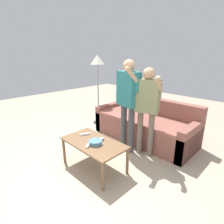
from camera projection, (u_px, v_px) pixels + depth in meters
name	position (u px, v px, depth m)	size (l,w,h in m)	color
ground_plane	(96.00, 166.00, 2.91)	(12.00, 12.00, 0.00)	tan
couch	(145.00, 125.00, 3.82)	(2.11, 0.88, 0.83)	brown
coffee_table	(94.00, 145.00, 2.77)	(1.02, 0.56, 0.45)	brown
snack_bowl	(96.00, 142.00, 2.68)	(0.20, 0.20, 0.06)	teal
game_remote_nunchuk	(102.00, 139.00, 2.80)	(0.06, 0.09, 0.05)	white
floor_lamp	(97.00, 65.00, 4.33)	(0.34, 0.34, 1.72)	#2D2D33
player_right	(147.00, 103.00, 2.99)	(0.50, 0.33, 1.53)	#756656
player_center	(128.00, 96.00, 3.12)	(0.48, 0.43, 1.65)	#47474C
game_remote_wand_near	(88.00, 145.00, 2.62)	(0.11, 0.15, 0.03)	white
game_remote_wand_far	(97.00, 144.00, 2.66)	(0.14, 0.14, 0.03)	white
game_remote_wand_spare	(85.00, 134.00, 2.98)	(0.10, 0.16, 0.03)	white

